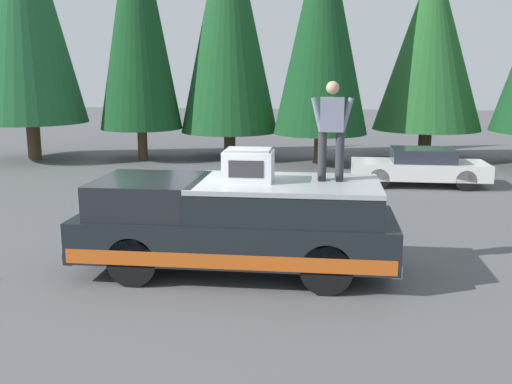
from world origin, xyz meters
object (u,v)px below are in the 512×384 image
object	(u,v)px
pickup_truck	(236,224)
compressor_unit	(248,165)
person_on_truck_bed	(332,128)
parked_car_white	(420,167)

from	to	relation	value
pickup_truck	compressor_unit	xyz separation A→B (m)	(-0.02, -0.23, 1.05)
pickup_truck	person_on_truck_bed	world-z (taller)	person_on_truck_bed
pickup_truck	parked_car_white	size ratio (longest dim) A/B	1.35
person_on_truck_bed	parked_car_white	distance (m)	8.99
compressor_unit	parked_car_white	xyz separation A→B (m)	(8.57, -4.23, -1.35)
parked_car_white	pickup_truck	bearing A→B (deg)	152.47
pickup_truck	compressor_unit	size ratio (longest dim) A/B	6.60
person_on_truck_bed	parked_car_white	xyz separation A→B (m)	(8.31, -2.83, -1.97)
compressor_unit	person_on_truck_bed	size ratio (longest dim) A/B	0.50
pickup_truck	person_on_truck_bed	distance (m)	2.35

